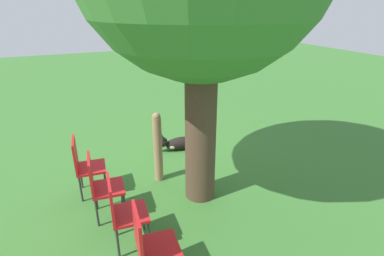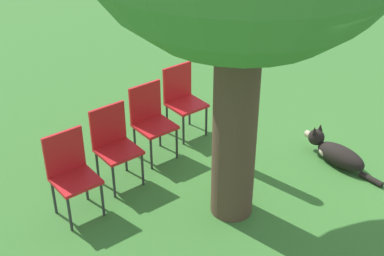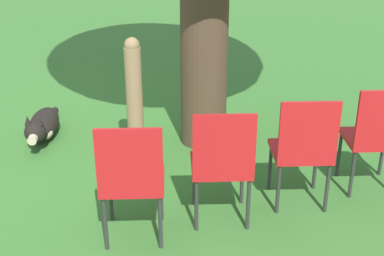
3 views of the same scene
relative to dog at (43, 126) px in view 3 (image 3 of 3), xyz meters
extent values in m
plane|color=#38702D|center=(0.21, 0.78, -0.14)|extent=(30.00, 30.00, 0.00)
cylinder|color=#4C3828|center=(0.25, 1.60, 1.12)|extent=(0.45, 0.45, 2.52)
ellipsoid|color=black|center=(-0.07, 0.01, -0.01)|extent=(0.68, 0.32, 0.25)
ellipsoid|color=#C6B293|center=(0.11, -0.01, -0.02)|extent=(0.25, 0.25, 0.15)
sphere|color=black|center=(0.31, -0.02, 0.08)|extent=(0.22, 0.22, 0.20)
cylinder|color=#C6B293|center=(0.43, -0.03, 0.06)|extent=(0.10, 0.09, 0.09)
cone|color=black|center=(0.32, 0.03, 0.20)|extent=(0.07, 0.07, 0.09)
cone|color=black|center=(0.31, -0.08, 0.20)|extent=(0.07, 0.07, 0.09)
cylinder|color=black|center=(-0.52, 0.04, -0.10)|extent=(0.30, 0.09, 0.07)
cylinder|color=#937551|center=(0.69, 0.92, 0.42)|extent=(0.14, 0.14, 1.11)
sphere|color=#937551|center=(0.69, 0.92, 1.00)|extent=(0.13, 0.13, 0.13)
cube|color=red|center=(1.75, 0.87, 0.31)|extent=(0.46, 0.48, 0.04)
cube|color=red|center=(1.94, 0.85, 0.56)|extent=(0.07, 0.44, 0.48)
cylinder|color=#2D2D2D|center=(1.55, 0.70, 0.07)|extent=(0.03, 0.03, 0.42)
cylinder|color=#2D2D2D|center=(1.59, 1.07, 0.07)|extent=(0.03, 0.03, 0.42)
cylinder|color=#2D2D2D|center=(1.91, 0.66, 0.07)|extent=(0.03, 0.03, 0.42)
cylinder|color=#2D2D2D|center=(1.94, 1.04, 0.07)|extent=(0.03, 0.03, 0.42)
cube|color=red|center=(1.60, 1.53, 0.31)|extent=(0.46, 0.48, 0.04)
cube|color=red|center=(1.79, 1.51, 0.56)|extent=(0.07, 0.44, 0.48)
cylinder|color=#2D2D2D|center=(1.40, 1.35, 0.07)|extent=(0.03, 0.03, 0.42)
cylinder|color=#2D2D2D|center=(1.44, 1.73, 0.07)|extent=(0.03, 0.03, 0.42)
cylinder|color=#2D2D2D|center=(1.76, 1.32, 0.07)|extent=(0.03, 0.03, 0.42)
cylinder|color=#2D2D2D|center=(1.80, 1.70, 0.07)|extent=(0.03, 0.03, 0.42)
cube|color=red|center=(1.45, 2.18, 0.31)|extent=(0.46, 0.48, 0.04)
cube|color=red|center=(1.65, 2.16, 0.56)|extent=(0.07, 0.44, 0.48)
cylinder|color=#2D2D2D|center=(1.26, 2.01, 0.07)|extent=(0.03, 0.03, 0.42)
cylinder|color=#2D2D2D|center=(1.29, 2.39, 0.07)|extent=(0.03, 0.03, 0.42)
cylinder|color=#2D2D2D|center=(1.62, 1.98, 0.07)|extent=(0.03, 0.03, 0.42)
cylinder|color=#2D2D2D|center=(1.65, 2.35, 0.07)|extent=(0.03, 0.03, 0.42)
cube|color=red|center=(1.31, 2.84, 0.31)|extent=(0.46, 0.48, 0.04)
cylinder|color=#2D2D2D|center=(1.11, 2.66, 0.07)|extent=(0.03, 0.03, 0.42)
cylinder|color=#2D2D2D|center=(1.14, 3.04, 0.07)|extent=(0.03, 0.03, 0.42)
cylinder|color=#2D2D2D|center=(1.47, 2.63, 0.07)|extent=(0.03, 0.03, 0.42)
camera|label=1|loc=(1.94, 5.13, 2.63)|focal=28.00mm
camera|label=2|loc=(-2.78, 5.03, 3.57)|focal=50.00mm
camera|label=3|loc=(5.04, 0.87, 2.20)|focal=50.00mm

